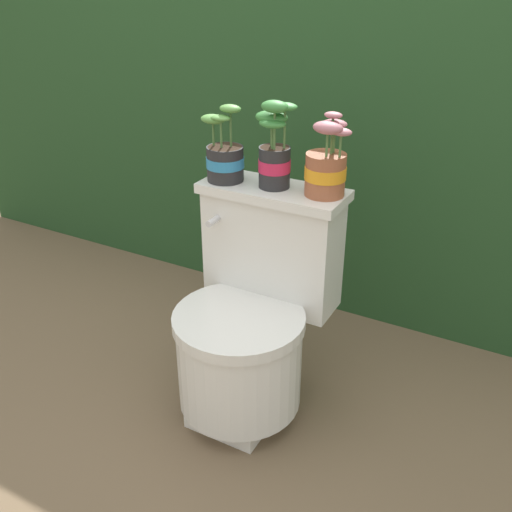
# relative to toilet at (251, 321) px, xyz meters

# --- Properties ---
(ground_plane) EXTENTS (12.00, 12.00, 0.00)m
(ground_plane) POSITION_rel_toilet_xyz_m (-0.08, -0.10, -0.31)
(ground_plane) COLOR brown
(hedge_backdrop) EXTENTS (3.87, 0.63, 1.33)m
(hedge_backdrop) POSITION_rel_toilet_xyz_m (-0.08, 0.97, 0.36)
(hedge_backdrop) COLOR #234723
(hedge_backdrop) RESTS_ON ground
(toilet) EXTENTS (0.45, 0.51, 0.71)m
(toilet) POSITION_rel_toilet_xyz_m (0.00, 0.00, 0.00)
(toilet) COLOR white
(toilet) RESTS_ON ground
(potted_plant_left) EXTENTS (0.13, 0.12, 0.23)m
(potted_plant_left) POSITION_rel_toilet_xyz_m (-0.16, 0.12, 0.47)
(potted_plant_left) COLOR #262628
(potted_plant_left) RESTS_ON toilet
(potted_plant_midleft) EXTENTS (0.13, 0.10, 0.26)m
(potted_plant_midleft) POSITION_rel_toilet_xyz_m (0.00, 0.14, 0.51)
(potted_plant_midleft) COLOR #262628
(potted_plant_midleft) RESTS_ON toilet
(potted_plant_middle) EXTENTS (0.13, 0.12, 0.24)m
(potted_plant_middle) POSITION_rel_toilet_xyz_m (0.16, 0.15, 0.48)
(potted_plant_middle) COLOR #9E5638
(potted_plant_middle) RESTS_ON toilet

